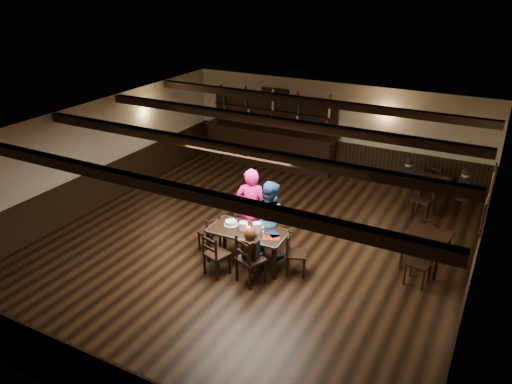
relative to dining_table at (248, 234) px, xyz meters
The scene contains 25 objects.
ground 0.96m from the dining_table, 111.14° to the left, with size 10.00×10.00×0.00m, color black.
room_shell 1.29m from the dining_table, 109.36° to the left, with size 9.02×10.02×2.71m.
dining_table is the anchor object (origin of this frame).
chair_near_left 0.84m from the dining_table, 115.94° to the right, with size 0.53×0.52×0.93m.
chair_near_right 0.77m from the dining_table, 62.31° to the right, with size 0.61×0.60×1.02m.
chair_end_left 0.95m from the dining_table, behind, with size 0.49×0.50×0.84m.
chair_end_right 0.98m from the dining_table, ahead, with size 0.51×0.52×0.88m.
chair_far_pushed 1.65m from the dining_table, 126.11° to the left, with size 0.51×0.51×0.79m.
woman_pink 0.75m from the dining_table, 113.31° to the left, with size 0.67×0.44×1.83m, color #E32187.
man_blue 0.61m from the dining_table, 69.72° to the left, with size 0.81×0.63×1.67m, color navy.
seated_person 0.74m from the dining_table, 57.57° to the right, with size 0.31×0.46×0.76m.
cake 0.45m from the dining_table, behind, with size 0.30×0.30×0.09m.
plate_stack_a 0.19m from the dining_table, behind, with size 0.17×0.17×0.16m, color white.
plate_stack_b 0.26m from the dining_table, ahead, with size 0.17×0.17×0.21m, color white.
tea_light 0.12m from the dining_table, 95.56° to the left, with size 0.05×0.05×0.06m.
salt_shaker 0.40m from the dining_table, ahead, with size 0.04×0.04×0.10m, color silver.
pepper_shaker 0.48m from the dining_table, ahead, with size 0.04×0.04×0.10m, color #A5A8AD.
drink_glass 0.32m from the dining_table, 22.48° to the left, with size 0.06×0.06×0.10m, color silver.
menu_red 0.55m from the dining_table, ahead, with size 0.33×0.23×0.00m, color maroon.
menu_blue 0.54m from the dining_table, 11.76° to the left, with size 0.29×0.21×0.00m, color #0E134A.
bar_counter 5.77m from the dining_table, 111.86° to the left, with size 4.30×0.70×2.20m.
back_table_a 3.62m from the dining_table, 25.25° to the left, with size 0.96×0.96×0.75m.
back_table_b 5.30m from the dining_table, 58.58° to the left, with size 1.03×1.03×0.75m.
bg_patron_left 5.02m from the dining_table, 63.87° to the left, with size 0.30×0.41×0.75m.
bg_patron_right 5.66m from the dining_table, 50.59° to the left, with size 0.29×0.41×0.78m.
Camera 1 is at (4.60, -8.47, 5.64)m, focal length 35.00 mm.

